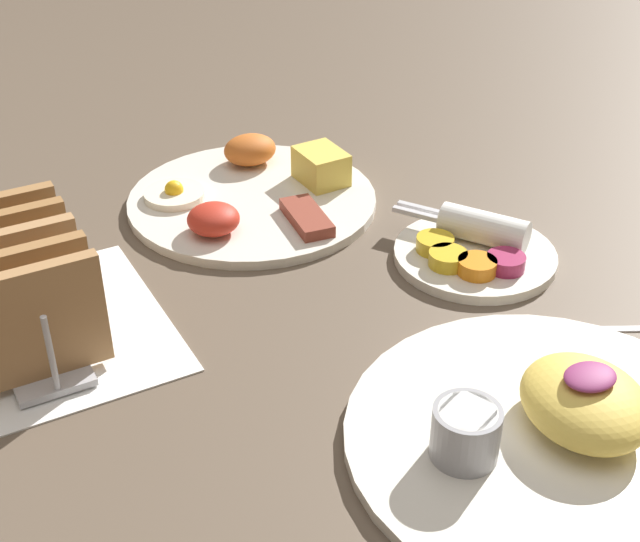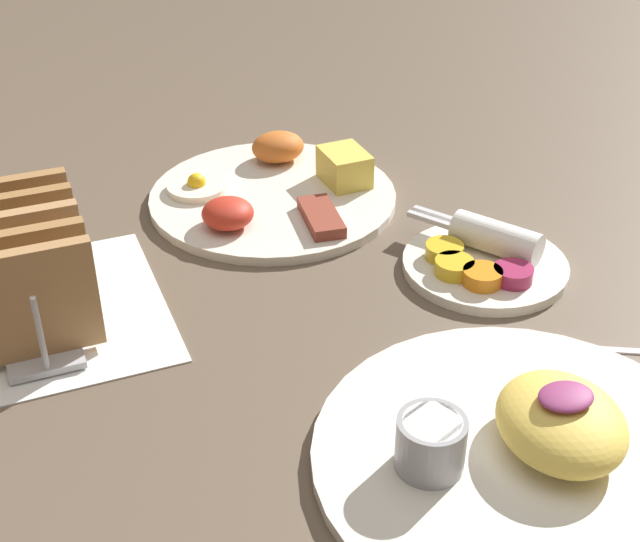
{
  "view_description": "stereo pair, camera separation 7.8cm",
  "coord_description": "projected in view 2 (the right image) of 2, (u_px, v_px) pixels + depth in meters",
  "views": [
    {
      "loc": [
        -0.32,
        -0.55,
        0.45
      ],
      "look_at": [
        0.0,
        0.03,
        0.03
      ],
      "focal_mm": 50.0,
      "sensor_mm": 36.0,
      "label": 1
    },
    {
      "loc": [
        -0.25,
        -0.58,
        0.45
      ],
      "look_at": [
        0.0,
        0.03,
        0.03
      ],
      "focal_mm": 50.0,
      "sensor_mm": 36.0,
      "label": 2
    }
  ],
  "objects": [
    {
      "name": "plate_breakfast",
      "position": [
        275.0,
        191.0,
        0.95
      ],
      "size": [
        0.26,
        0.26,
        0.05
      ],
      "color": "silver",
      "rests_on": "ground_plane"
    },
    {
      "name": "toast_rack",
      "position": [
        25.0,
        268.0,
        0.74
      ],
      "size": [
        0.1,
        0.18,
        0.1
      ],
      "color": "#B7B7BC",
      "rests_on": "ground_plane"
    },
    {
      "name": "napkin_flat",
      "position": [
        36.0,
        317.0,
        0.77
      ],
      "size": [
        0.22,
        0.22,
        0.0
      ],
      "color": "white",
      "rests_on": "ground_plane"
    },
    {
      "name": "plate_foreground",
      "position": [
        527.0,
        447.0,
        0.62
      ],
      "size": [
        0.3,
        0.3,
        0.06
      ],
      "color": "silver",
      "rests_on": "ground_plane"
    },
    {
      "name": "ground_plane",
      "position": [
        331.0,
        316.0,
        0.78
      ],
      "size": [
        3.0,
        3.0,
        0.0
      ],
      "primitive_type": "plane",
      "color": "brown"
    },
    {
      "name": "teaspoon",
      "position": [
        639.0,
        349.0,
        0.73
      ],
      "size": [
        0.12,
        0.07,
        0.01
      ],
      "color": "silver",
      "rests_on": "ground_plane"
    },
    {
      "name": "plate_condiments",
      "position": [
        485.0,
        259.0,
        0.83
      ],
      "size": [
        0.15,
        0.17,
        0.04
      ],
      "color": "silver",
      "rests_on": "ground_plane"
    }
  ]
}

